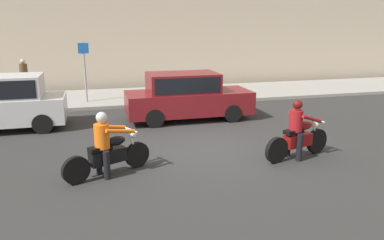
{
  "coord_description": "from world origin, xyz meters",
  "views": [
    {
      "loc": [
        -3.01,
        -9.49,
        3.37
      ],
      "look_at": [
        -0.5,
        -0.13,
        0.88
      ],
      "focal_mm": 34.58,
      "sensor_mm": 36.0,
      "label": 1
    }
  ],
  "objects_px": {
    "motorcycle_with_rider_orange_stripe": "(107,149)",
    "pedestrian_bystander": "(24,76)",
    "parked_hatchback_silver": "(7,102)",
    "street_sign_post": "(85,66)",
    "motorcycle_with_rider_crimson": "(298,134)",
    "parked_sedan_maroon": "(186,96)"
  },
  "relations": [
    {
      "from": "street_sign_post",
      "to": "motorcycle_with_rider_orange_stripe",
      "type": "bearing_deg",
      "value": -86.33
    },
    {
      "from": "parked_hatchback_silver",
      "to": "motorcycle_with_rider_orange_stripe",
      "type": "bearing_deg",
      "value": -58.18
    },
    {
      "from": "parked_sedan_maroon",
      "to": "street_sign_post",
      "type": "xyz_separation_m",
      "value": [
        -3.57,
        3.64,
        0.8
      ]
    },
    {
      "from": "street_sign_post",
      "to": "pedestrian_bystander",
      "type": "xyz_separation_m",
      "value": [
        -2.63,
        1.25,
        -0.49
      ]
    },
    {
      "from": "motorcycle_with_rider_orange_stripe",
      "to": "motorcycle_with_rider_crimson",
      "type": "relative_size",
      "value": 0.97
    },
    {
      "from": "motorcycle_with_rider_orange_stripe",
      "to": "motorcycle_with_rider_crimson",
      "type": "bearing_deg",
      "value": -1.15
    },
    {
      "from": "motorcycle_with_rider_orange_stripe",
      "to": "pedestrian_bystander",
      "type": "bearing_deg",
      "value": 108.41
    },
    {
      "from": "parked_sedan_maroon",
      "to": "street_sign_post",
      "type": "height_order",
      "value": "street_sign_post"
    },
    {
      "from": "motorcycle_with_rider_orange_stripe",
      "to": "motorcycle_with_rider_crimson",
      "type": "distance_m",
      "value": 4.82
    },
    {
      "from": "motorcycle_with_rider_orange_stripe",
      "to": "motorcycle_with_rider_crimson",
      "type": "height_order",
      "value": "motorcycle_with_rider_crimson"
    },
    {
      "from": "pedestrian_bystander",
      "to": "parked_sedan_maroon",
      "type": "bearing_deg",
      "value": -38.29
    },
    {
      "from": "motorcycle_with_rider_crimson",
      "to": "parked_sedan_maroon",
      "type": "xyz_separation_m",
      "value": [
        -1.79,
        4.7,
        0.24
      ]
    },
    {
      "from": "motorcycle_with_rider_orange_stripe",
      "to": "parked_sedan_maroon",
      "type": "height_order",
      "value": "parked_sedan_maroon"
    },
    {
      "from": "motorcycle_with_rider_orange_stripe",
      "to": "pedestrian_bystander",
      "type": "xyz_separation_m",
      "value": [
        -3.16,
        9.5,
        0.57
      ]
    },
    {
      "from": "motorcycle_with_rider_orange_stripe",
      "to": "pedestrian_bystander",
      "type": "relative_size",
      "value": 1.13
    },
    {
      "from": "parked_hatchback_silver",
      "to": "street_sign_post",
      "type": "relative_size",
      "value": 1.42
    },
    {
      "from": "motorcycle_with_rider_orange_stripe",
      "to": "street_sign_post",
      "type": "bearing_deg",
      "value": 93.67
    },
    {
      "from": "pedestrian_bystander",
      "to": "parked_hatchback_silver",
      "type": "bearing_deg",
      "value": -87.76
    },
    {
      "from": "street_sign_post",
      "to": "parked_sedan_maroon",
      "type": "bearing_deg",
      "value": -45.59
    },
    {
      "from": "parked_sedan_maroon",
      "to": "motorcycle_with_rider_crimson",
      "type": "bearing_deg",
      "value": -69.21
    },
    {
      "from": "motorcycle_with_rider_crimson",
      "to": "street_sign_post",
      "type": "height_order",
      "value": "street_sign_post"
    },
    {
      "from": "motorcycle_with_rider_crimson",
      "to": "motorcycle_with_rider_orange_stripe",
      "type": "bearing_deg",
      "value": 178.85
    }
  ]
}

